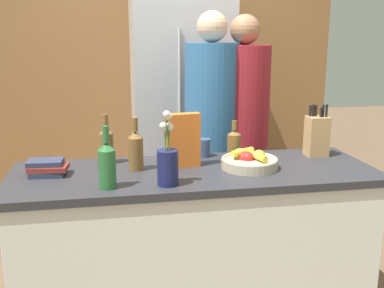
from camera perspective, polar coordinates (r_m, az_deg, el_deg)
The scene contains 15 objects.
kitchen_island at distance 2.50m, azimuth 0.34°, elevation -13.07°, with size 1.89×0.65×0.89m.
back_wall_wood at distance 3.97m, azimuth -4.36°, elevation 9.72°, with size 3.09×0.12×2.60m.
refrigerator at distance 3.67m, azimuth -1.40°, elevation 4.42°, with size 0.77×0.62×1.96m.
fruit_bowl at distance 2.38m, azimuth 7.27°, elevation -2.15°, with size 0.30×0.30×0.10m.
knife_block at distance 2.68m, azimuth 15.56°, elevation 1.04°, with size 0.12×0.10×0.30m.
flower_vase at distance 2.08m, azimuth -3.12°, elevation -2.30°, with size 0.10×0.10×0.35m.
cereal_box at distance 2.36m, azimuth -1.19°, elevation 0.45°, with size 0.19×0.08×0.29m.
coffee_mug at distance 2.58m, azimuth 1.46°, elevation -0.46°, with size 0.08×0.12×0.10m.
book_stack at distance 2.35m, azimuth -17.92°, elevation -2.89°, with size 0.20×0.14×0.08m.
bottle_oil at distance 2.33m, azimuth -7.16°, elevation -0.70°, with size 0.08×0.08×0.28m.
bottle_vinegar at distance 2.07m, azimuth -10.73°, elevation -2.51°, with size 0.08×0.08×0.29m.
bottle_wine at distance 2.58m, azimuth 5.36°, elevation 0.19°, with size 0.08×0.08×0.21m.
bottle_water at distance 2.48m, azimuth -10.80°, elevation -0.02°, with size 0.07×0.07×0.27m.
person_at_sink at distance 3.03m, azimuth 2.45°, elevation 2.19°, with size 0.36×0.36×1.72m.
person_in_blue at distance 3.12m, azimuth 6.43°, elevation 2.23°, with size 0.36×0.36×1.70m.
Camera 1 is at (-0.41, -2.19, 1.57)m, focal length 42.00 mm.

